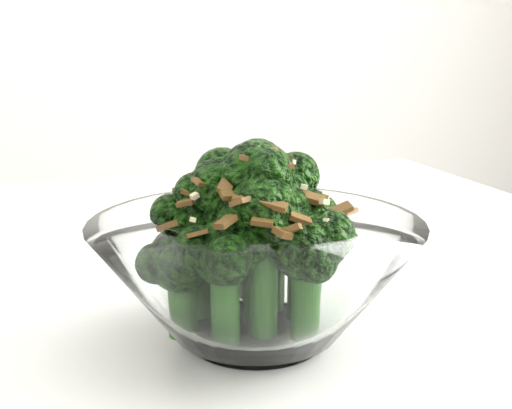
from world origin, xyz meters
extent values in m
cylinder|color=white|center=(0.31, 0.00, 0.75)|extent=(0.08, 0.08, 0.01)
cylinder|color=#205115|center=(0.31, 0.00, 0.80)|extent=(0.02, 0.02, 0.08)
sphere|color=#1A470D|center=(0.31, 0.00, 0.85)|extent=(0.05, 0.05, 0.05)
cylinder|color=#205115|center=(0.33, 0.01, 0.80)|extent=(0.02, 0.02, 0.07)
sphere|color=#1A470D|center=(0.33, 0.01, 0.84)|extent=(0.04, 0.04, 0.04)
cylinder|color=#205115|center=(0.29, 0.00, 0.79)|extent=(0.02, 0.02, 0.07)
sphere|color=#1A470D|center=(0.29, 0.00, 0.84)|extent=(0.04, 0.04, 0.04)
cylinder|color=#205115|center=(0.31, -0.03, 0.79)|extent=(0.02, 0.02, 0.06)
sphere|color=#1A470D|center=(0.31, -0.03, 0.83)|extent=(0.04, 0.04, 0.04)
cylinder|color=#205115|center=(0.34, 0.00, 0.79)|extent=(0.02, 0.02, 0.05)
sphere|color=#1A470D|center=(0.34, 0.00, 0.82)|extent=(0.04, 0.04, 0.04)
cylinder|color=#205115|center=(0.28, 0.01, 0.78)|extent=(0.02, 0.02, 0.05)
sphere|color=#1A470D|center=(0.28, 0.01, 0.82)|extent=(0.04, 0.04, 0.04)
cylinder|color=#205115|center=(0.33, -0.04, 0.78)|extent=(0.02, 0.02, 0.05)
sphere|color=#1A470D|center=(0.33, -0.04, 0.82)|extent=(0.04, 0.04, 0.04)
cylinder|color=#205115|center=(0.29, -0.03, 0.78)|extent=(0.02, 0.02, 0.04)
sphere|color=#1A470D|center=(0.29, -0.03, 0.81)|extent=(0.04, 0.04, 0.04)
cylinder|color=#205115|center=(0.35, 0.02, 0.78)|extent=(0.02, 0.02, 0.04)
sphere|color=#1A470D|center=(0.35, 0.02, 0.81)|extent=(0.04, 0.04, 0.04)
cylinder|color=#205115|center=(0.27, -0.01, 0.78)|extent=(0.02, 0.02, 0.04)
sphere|color=#1A470D|center=(0.27, -0.01, 0.81)|extent=(0.04, 0.04, 0.04)
cylinder|color=#205115|center=(0.32, 0.04, 0.78)|extent=(0.02, 0.02, 0.04)
sphere|color=#1A470D|center=(0.32, 0.04, 0.81)|extent=(0.04, 0.04, 0.04)
cylinder|color=#205115|center=(0.34, 0.00, 0.78)|extent=(0.02, 0.02, 0.04)
sphere|color=#1A470D|center=(0.34, 0.00, 0.81)|extent=(0.04, 0.04, 0.04)
cylinder|color=#205115|center=(0.29, 0.03, 0.78)|extent=(0.02, 0.02, 0.05)
sphere|color=#1A470D|center=(0.29, 0.03, 0.82)|extent=(0.04, 0.04, 0.04)
cube|color=brown|center=(0.32, 0.05, 0.83)|extent=(0.01, 0.01, 0.01)
cube|color=brown|center=(0.34, 0.01, 0.84)|extent=(0.01, 0.01, 0.01)
cube|color=brown|center=(0.27, -0.04, 0.83)|extent=(0.01, 0.01, 0.01)
cube|color=brown|center=(0.33, -0.04, 0.83)|extent=(0.01, 0.01, 0.01)
cube|color=brown|center=(0.30, 0.02, 0.85)|extent=(0.01, 0.01, 0.01)
cube|color=brown|center=(0.30, 0.02, 0.85)|extent=(0.02, 0.01, 0.01)
cube|color=brown|center=(0.35, 0.04, 0.83)|extent=(0.01, 0.01, 0.01)
cube|color=brown|center=(0.32, 0.04, 0.84)|extent=(0.01, 0.01, 0.01)
cube|color=brown|center=(0.28, 0.03, 0.84)|extent=(0.01, 0.01, 0.01)
cube|color=brown|center=(0.34, 0.03, 0.83)|extent=(0.01, 0.01, 0.00)
cube|color=brown|center=(0.32, 0.05, 0.83)|extent=(0.01, 0.01, 0.01)
cube|color=brown|center=(0.34, -0.03, 0.84)|extent=(0.02, 0.01, 0.01)
cube|color=brown|center=(0.32, -0.01, 0.86)|extent=(0.01, 0.01, 0.01)
cube|color=brown|center=(0.32, -0.01, 0.87)|extent=(0.01, 0.01, 0.00)
cube|color=brown|center=(0.29, -0.04, 0.83)|extent=(0.01, 0.01, 0.01)
cube|color=brown|center=(0.35, -0.03, 0.84)|extent=(0.01, 0.01, 0.01)
cube|color=brown|center=(0.32, 0.03, 0.85)|extent=(0.01, 0.01, 0.01)
cube|color=brown|center=(0.30, -0.03, 0.84)|extent=(0.01, 0.01, 0.00)
cube|color=brown|center=(0.31, -0.01, 0.86)|extent=(0.01, 0.01, 0.01)
cube|color=brown|center=(0.30, 0.02, 0.85)|extent=(0.01, 0.01, 0.01)
cube|color=brown|center=(0.37, 0.00, 0.83)|extent=(0.02, 0.02, 0.00)
cube|color=brown|center=(0.30, 0.05, 0.83)|extent=(0.01, 0.01, 0.01)
cube|color=brown|center=(0.35, 0.04, 0.83)|extent=(0.01, 0.01, 0.00)
cube|color=brown|center=(0.30, 0.02, 0.85)|extent=(0.01, 0.01, 0.01)
cube|color=brown|center=(0.26, -0.02, 0.83)|extent=(0.01, 0.01, 0.01)
cube|color=brown|center=(0.30, -0.04, 0.84)|extent=(0.01, 0.01, 0.01)
cube|color=brown|center=(0.31, 0.00, 0.86)|extent=(0.01, 0.01, 0.01)
cube|color=brown|center=(0.27, 0.02, 0.84)|extent=(0.01, 0.01, 0.00)
cube|color=brown|center=(0.34, 0.02, 0.84)|extent=(0.02, 0.01, 0.01)
cube|color=brown|center=(0.34, -0.04, 0.83)|extent=(0.01, 0.01, 0.01)
cube|color=brown|center=(0.28, 0.00, 0.85)|extent=(0.01, 0.01, 0.00)
cube|color=brown|center=(0.31, 0.03, 0.84)|extent=(0.01, 0.01, 0.01)
cube|color=brown|center=(0.29, -0.03, 0.85)|extent=(0.01, 0.01, 0.01)
cube|color=brown|center=(0.32, -0.06, 0.83)|extent=(0.01, 0.01, 0.00)
cube|color=brown|center=(0.28, 0.00, 0.84)|extent=(0.01, 0.01, 0.01)
cube|color=brown|center=(0.29, -0.02, 0.85)|extent=(0.01, 0.01, 0.01)
cube|color=brown|center=(0.33, 0.00, 0.86)|extent=(0.01, 0.01, 0.01)
cube|color=brown|center=(0.31, 0.02, 0.85)|extent=(0.01, 0.01, 0.01)
cube|color=brown|center=(0.32, -0.06, 0.83)|extent=(0.02, 0.01, 0.01)
cube|color=brown|center=(0.31, -0.05, 0.84)|extent=(0.01, 0.01, 0.00)
cube|color=brown|center=(0.30, 0.02, 0.84)|extent=(0.01, 0.01, 0.01)
cube|color=brown|center=(0.31, -0.04, 0.84)|extent=(0.02, 0.01, 0.01)
cube|color=brown|center=(0.27, -0.01, 0.84)|extent=(0.01, 0.01, 0.01)
cube|color=brown|center=(0.32, 0.02, 0.85)|extent=(0.01, 0.01, 0.00)
cube|color=brown|center=(0.32, -0.02, 0.86)|extent=(0.01, 0.01, 0.00)
cube|color=brown|center=(0.30, -0.01, 0.86)|extent=(0.01, 0.01, 0.00)
cube|color=brown|center=(0.28, -0.01, 0.85)|extent=(0.01, 0.01, 0.01)
cube|color=beige|center=(0.34, -0.04, 0.83)|extent=(0.00, 0.00, 0.00)
cube|color=beige|center=(0.33, 0.00, 0.86)|extent=(0.01, 0.01, 0.00)
cube|color=beige|center=(0.27, 0.01, 0.84)|extent=(0.00, 0.00, 0.00)
cube|color=beige|center=(0.28, -0.01, 0.84)|extent=(0.01, 0.01, 0.00)
cube|color=beige|center=(0.31, 0.01, 0.86)|extent=(0.01, 0.01, 0.00)
cube|color=beige|center=(0.28, 0.01, 0.84)|extent=(0.00, 0.00, 0.00)
cube|color=beige|center=(0.32, -0.03, 0.85)|extent=(0.00, 0.00, 0.00)
cube|color=beige|center=(0.35, -0.01, 0.84)|extent=(0.01, 0.01, 0.00)
cube|color=beige|center=(0.33, -0.02, 0.85)|extent=(0.00, 0.00, 0.00)
cube|color=beige|center=(0.26, 0.01, 0.83)|extent=(0.01, 0.01, 0.00)
cube|color=beige|center=(0.34, -0.03, 0.84)|extent=(0.01, 0.01, 0.00)
cube|color=beige|center=(0.30, -0.03, 0.84)|extent=(0.00, 0.00, 0.00)
cube|color=beige|center=(0.31, 0.01, 0.86)|extent=(0.01, 0.01, 0.00)
cube|color=beige|center=(0.34, 0.03, 0.84)|extent=(0.00, 0.00, 0.00)
cube|color=beige|center=(0.27, -0.03, 0.83)|extent=(0.00, 0.00, 0.00)
camera|label=1|loc=(0.24, -0.39, 0.93)|focal=50.00mm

